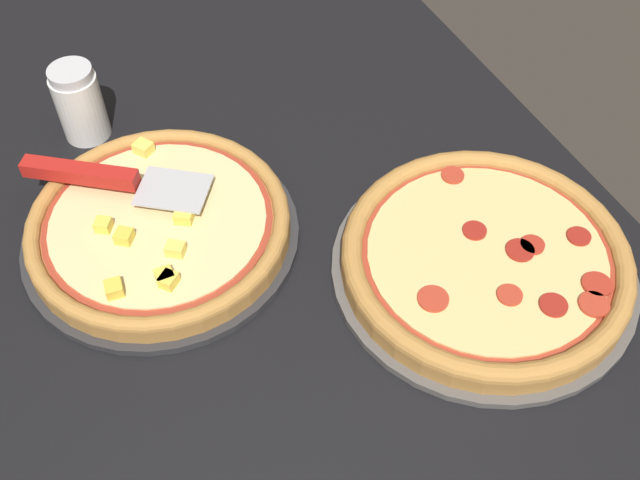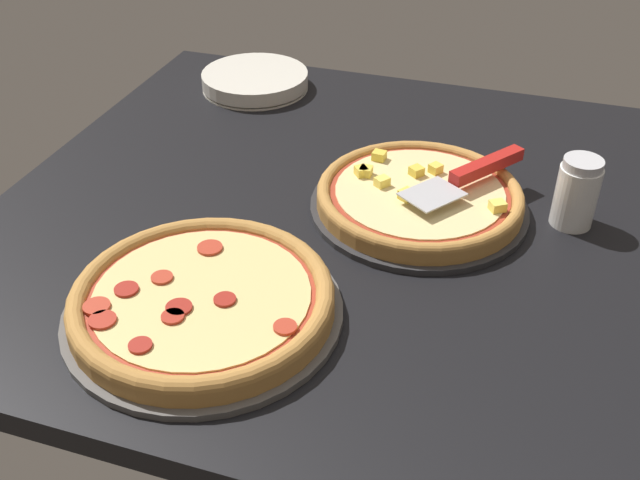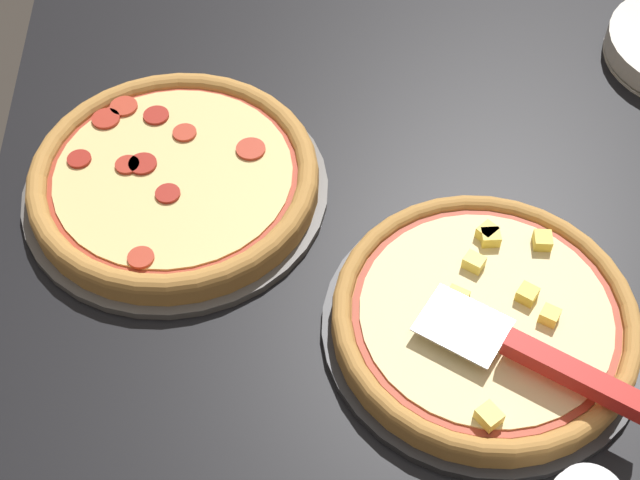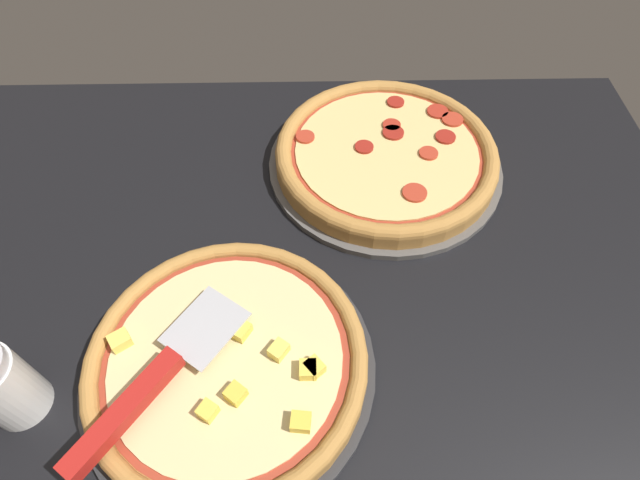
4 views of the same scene
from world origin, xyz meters
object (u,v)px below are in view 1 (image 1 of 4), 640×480
(pizza_front, at_px, (160,226))
(serving_spatula, at_px, (96,176))
(parmesan_shaker, at_px, (79,103))
(pizza_back, at_px, (486,258))

(pizza_front, relative_size, serving_spatula, 1.49)
(serving_spatula, distance_m, parmesan_shaker, 0.15)
(pizza_front, height_order, serving_spatula, serving_spatula)
(pizza_front, bearing_deg, serving_spatula, -148.97)
(pizza_back, xyz_separation_m, parmesan_shaker, (-0.45, -0.37, 0.03))
(pizza_front, xyz_separation_m, parmesan_shaker, (-0.23, -0.04, 0.03))
(pizza_back, xyz_separation_m, serving_spatula, (-0.29, -0.38, 0.03))
(serving_spatula, bearing_deg, parmesan_shaker, 174.36)
(pizza_back, relative_size, parmesan_shaker, 3.09)
(pizza_front, distance_m, serving_spatula, 0.10)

